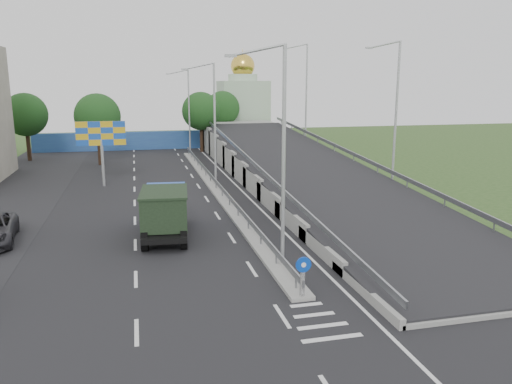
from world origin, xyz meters
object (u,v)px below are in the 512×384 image
object	(u,v)px
sign_bollard	(303,276)
lamp_post_far	(187,107)
lamp_post_mid	(212,117)
lamp_post_near	(280,146)
dump_truck	(165,210)
billboard	(101,137)
church	(243,106)

from	to	relation	value
sign_bollard	lamp_post_far	bearing A→B (deg)	89.86
lamp_post_mid	lamp_post_far	distance (m)	20.00
lamp_post_mid	lamp_post_near	bearing A→B (deg)	-90.00
lamp_post_mid	dump_truck	size ratio (longest dim) A/B	1.53
sign_bollard	dump_truck	xyz separation A→B (m)	(-4.77, 10.14, 0.53)
lamp_post_near	dump_truck	size ratio (longest dim) A/B	1.53
lamp_post_far	billboard	distance (m)	20.24
sign_bollard	church	distance (m)	58.84
sign_bollard	lamp_post_near	distance (m)	6.12
church	billboard	bearing A→B (deg)	-120.70
sign_bollard	lamp_post_far	world-z (taller)	lamp_post_far
sign_bollard	lamp_post_mid	distance (m)	24.30
billboard	lamp_post_near	bearing A→B (deg)	-67.51
lamp_post_near	dump_truck	world-z (taller)	lamp_post_near
sign_bollard	dump_truck	distance (m)	11.22
lamp_post_far	dump_truck	xyz separation A→B (m)	(-4.88, -33.69, -4.24)
sign_bollard	billboard	bearing A→B (deg)	109.21
sign_bollard	church	bearing A→B (deg)	80.19
lamp_post_far	billboard	world-z (taller)	lamp_post_far
lamp_post_near	church	bearing A→B (deg)	79.62
dump_truck	lamp_post_near	bearing A→B (deg)	-47.09
lamp_post_far	dump_truck	size ratio (longest dim) A/B	1.53
sign_bollard	church	xyz separation A→B (m)	(10.00, 57.83, 4.28)
sign_bollard	lamp_post_near	size ratio (longest dim) A/B	0.17
lamp_post_near	lamp_post_mid	world-z (taller)	same
billboard	lamp_post_far	bearing A→B (deg)	63.16
lamp_post_near	dump_truck	distance (m)	9.04
lamp_post_mid	sign_bollard	bearing A→B (deg)	-90.26
lamp_post_near	lamp_post_far	xyz separation A→B (m)	(0.00, 40.00, 0.00)
sign_bollard	lamp_post_far	distance (m)	44.08
church	billboard	distance (m)	37.23
church	lamp_post_far	bearing A→B (deg)	-125.24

